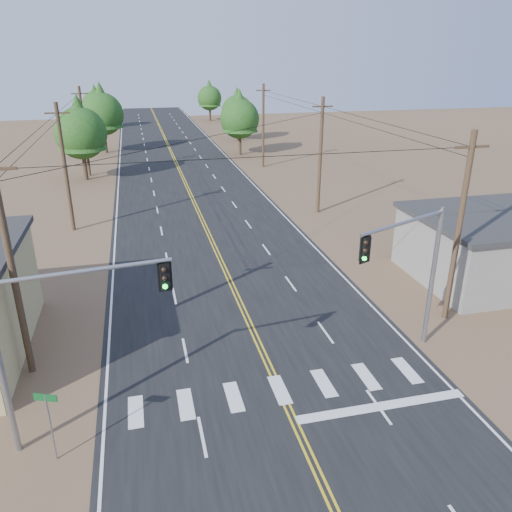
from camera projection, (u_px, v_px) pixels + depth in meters
name	position (u px, v px, depth m)	size (l,w,h in m)	color
road	(206.00, 228.00, 41.06)	(15.00, 200.00, 0.02)	black
utility_pole_left_near	(12.00, 267.00, 20.65)	(1.80, 0.30, 10.00)	#4C3826
utility_pole_left_mid	(65.00, 167.00, 38.65)	(1.80, 0.30, 10.00)	#4C3826
utility_pole_left_far	(84.00, 131.00, 56.66)	(1.80, 0.30, 10.00)	#4C3826
utility_pole_right_near	(459.00, 228.00, 25.22)	(1.80, 0.30, 10.00)	#4C3826
utility_pole_right_mid	(320.00, 155.00, 43.22)	(1.80, 0.30, 10.00)	#4C3826
utility_pole_right_far	(263.00, 125.00, 61.23)	(1.80, 0.30, 10.00)	#4C3826
signal_mast_left	(52.00, 330.00, 16.90)	(6.08, 0.93, 6.80)	gray
signal_mast_right	(415.00, 263.00, 22.17)	(5.02, 2.38, 6.98)	gray
street_sign	(49.00, 416.00, 16.96)	(0.78, 0.33, 2.79)	gray
tree_left_near	(80.00, 128.00, 54.53)	(5.63, 5.63, 9.38)	#3F2D1E
tree_left_mid	(102.00, 110.00, 69.81)	(5.89, 5.89, 9.81)	#3F2D1E
tree_left_far	(95.00, 101.00, 93.78)	(4.84, 4.84, 8.07)	#3F2D1E
tree_right_near	(240.00, 115.00, 68.48)	(5.38, 5.38, 8.97)	#3F2D1E
tree_right_mid	(237.00, 108.00, 80.06)	(5.06, 5.06, 8.43)	#3F2D1E
tree_right_far	(209.00, 96.00, 104.35)	(5.02, 5.02, 8.37)	#3F2D1E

